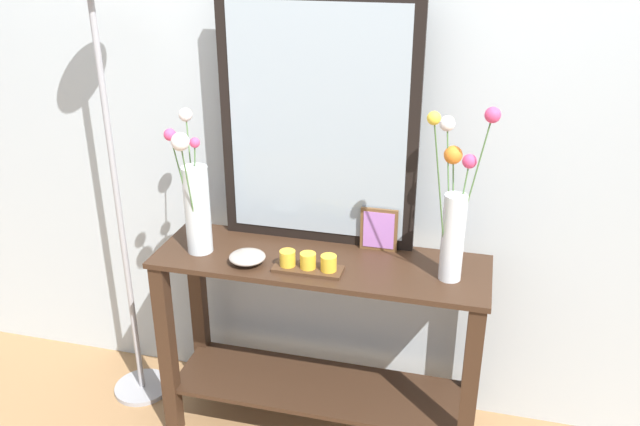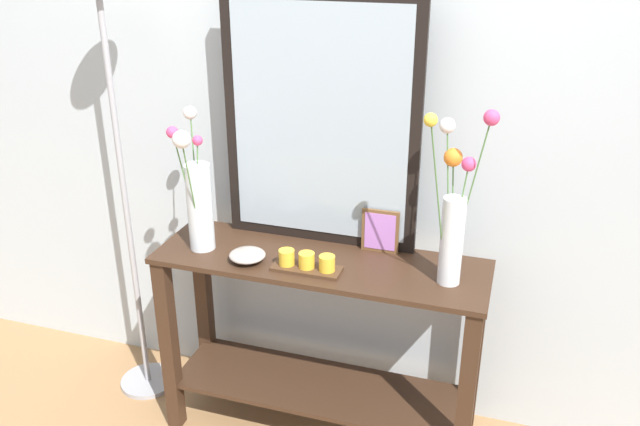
# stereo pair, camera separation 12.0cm
# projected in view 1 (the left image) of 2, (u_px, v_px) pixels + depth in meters

# --- Properties ---
(wall_back) EXTENTS (6.40, 0.08, 2.70)m
(wall_back) POSITION_uv_depth(u_px,v_px,m) (341.00, 82.00, 2.41)
(wall_back) COLOR #B2BCC1
(wall_back) RESTS_ON ground
(console_table) EXTENTS (1.21, 0.38, 0.77)m
(console_table) POSITION_uv_depth(u_px,v_px,m) (320.00, 331.00, 2.50)
(console_table) COLOR #382316
(console_table) RESTS_ON ground
(mirror_leaning) EXTENTS (0.73, 0.03, 0.92)m
(mirror_leaning) POSITION_uv_depth(u_px,v_px,m) (318.00, 124.00, 2.34)
(mirror_leaning) COLOR black
(mirror_leaning) RESTS_ON console_table
(tall_vase_left) EXTENTS (0.13, 0.25, 0.51)m
(tall_vase_left) POSITION_uv_depth(u_px,v_px,m) (195.00, 200.00, 2.35)
(tall_vase_left) COLOR silver
(tall_vase_left) RESTS_ON console_table
(vase_right) EXTENTS (0.21, 0.21, 0.61)m
(vase_right) POSITION_uv_depth(u_px,v_px,m) (455.00, 212.00, 2.16)
(vase_right) COLOR silver
(vase_right) RESTS_ON console_table
(candle_tray) EXTENTS (0.24, 0.09, 0.07)m
(candle_tray) POSITION_uv_depth(u_px,v_px,m) (308.00, 263.00, 2.29)
(candle_tray) COLOR #472D1C
(candle_tray) RESTS_ON console_table
(picture_frame_small) EXTENTS (0.14, 0.01, 0.16)m
(picture_frame_small) POSITION_uv_depth(u_px,v_px,m) (379.00, 230.00, 2.41)
(picture_frame_small) COLOR brown
(picture_frame_small) RESTS_ON console_table
(decorative_bowl) EXTENTS (0.13, 0.13, 0.04)m
(decorative_bowl) POSITION_uv_depth(u_px,v_px,m) (247.00, 257.00, 2.34)
(decorative_bowl) COLOR #9E9389
(decorative_bowl) RESTS_ON console_table
(floor_lamp) EXTENTS (0.24, 0.24, 1.80)m
(floor_lamp) POSITION_uv_depth(u_px,v_px,m) (107.00, 123.00, 2.42)
(floor_lamp) COLOR #9E9EA3
(floor_lamp) RESTS_ON ground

